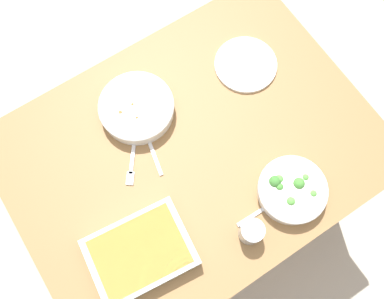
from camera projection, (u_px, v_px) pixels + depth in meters
The scene contains 10 objects.
ground_plane at pixel (192, 195), 2.08m from camera, with size 6.00×6.00×0.00m, color #B2A899.
dining_table at pixel (192, 157), 1.46m from camera, with size 1.20×0.90×0.74m.
stew_bowl at pixel (137, 108), 1.39m from camera, with size 0.25×0.25×0.06m.
broccoli_bowl at pixel (292, 190), 1.30m from camera, with size 0.22×0.22×0.07m.
baking_dish at pixel (140, 252), 1.24m from camera, with size 0.32×0.25×0.06m.
drink_cup at pixel (252, 231), 1.26m from camera, with size 0.07×0.07×0.08m.
side_plate at pixel (246, 64), 1.47m from camera, with size 0.22×0.22×0.01m, color white.
spoon_by_stew at pixel (150, 144), 1.38m from camera, with size 0.06×0.18×0.01m.
spoon_by_broccoli at pixel (267, 206), 1.31m from camera, with size 0.18×0.03×0.01m.
fork_on_table at pixel (132, 163), 1.36m from camera, with size 0.12×0.15×0.01m.
Camera 1 is at (0.23, 0.36, 2.05)m, focal length 39.03 mm.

